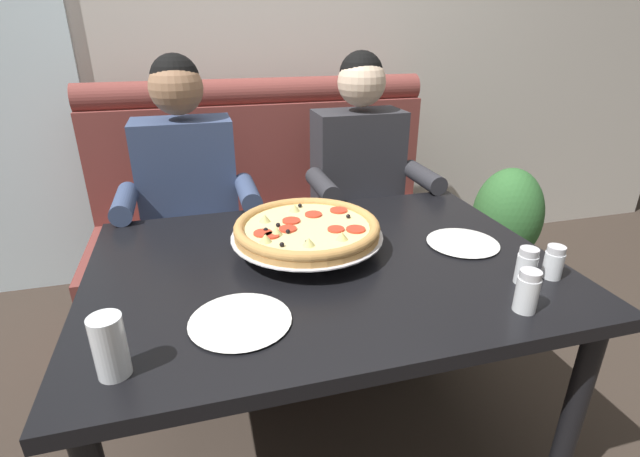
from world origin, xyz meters
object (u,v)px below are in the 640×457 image
(potted_plant, at_px, (506,225))
(diner_left, at_px, (189,200))
(plate_near_right, at_px, (463,241))
(dining_table, at_px, (325,284))
(drinking_glass, at_px, (110,350))
(pizza, at_px, (307,229))
(diner_right, at_px, (365,184))
(shaker_oregano, at_px, (527,294))
(shaker_pepper_flakes, at_px, (526,268))
(patio_chair, at_px, (41,172))
(plate_near_left, at_px, (240,319))
(booth_bench, at_px, (273,233))
(shaker_parmesan, at_px, (553,264))

(potted_plant, bearing_deg, diner_left, -177.81)
(plate_near_right, bearing_deg, dining_table, 179.84)
(plate_near_right, xyz_separation_m, drinking_glass, (-1.01, -0.35, 0.05))
(plate_near_right, bearing_deg, pizza, 170.17)
(diner_right, height_order, shaker_oregano, diner_right)
(shaker_pepper_flakes, distance_m, plate_near_right, 0.26)
(diner_left, bearing_deg, shaker_pepper_flakes, -47.30)
(shaker_pepper_flakes, distance_m, patio_chair, 2.89)
(shaker_oregano, bearing_deg, plate_near_left, 168.89)
(plate_near_left, bearing_deg, shaker_oregano, -11.11)
(dining_table, height_order, diner_left, diner_left)
(shaker_oregano, bearing_deg, booth_bench, 106.91)
(diner_left, distance_m, pizza, 0.71)
(dining_table, xyz_separation_m, plate_near_right, (0.46, -0.00, 0.09))
(pizza, distance_m, drinking_glass, 0.67)
(dining_table, height_order, potted_plant, dining_table)
(pizza, bearing_deg, patio_chair, 123.29)
(shaker_oregano, bearing_deg, diner_left, 126.52)
(shaker_parmesan, relative_size, shaker_oregano, 0.86)
(shaker_parmesan, xyz_separation_m, plate_near_left, (-0.87, 0.01, -0.03))
(dining_table, distance_m, shaker_pepper_flakes, 0.57)
(shaker_pepper_flakes, height_order, potted_plant, shaker_pepper_flakes)
(diner_right, bearing_deg, pizza, -124.72)
(dining_table, bearing_deg, shaker_oregano, -42.93)
(dining_table, bearing_deg, booth_bench, 90.00)
(diner_right, relative_size, drinking_glass, 9.38)
(diner_left, distance_m, drinking_glass, 1.06)
(dining_table, relative_size, shaker_parmesan, 14.37)
(diner_left, xyz_separation_m, plate_near_right, (0.85, -0.69, 0.02))
(shaker_parmesan, height_order, plate_near_left, shaker_parmesan)
(dining_table, bearing_deg, pizza, 112.09)
(shaker_pepper_flakes, bearing_deg, dining_table, 152.06)
(shaker_parmesan, xyz_separation_m, potted_plant, (0.64, 1.01, -0.37))
(dining_table, xyz_separation_m, patio_chair, (-1.29, 2.00, -0.12))
(patio_chair, bearing_deg, dining_table, -57.14)
(diner_right, bearing_deg, shaker_oregano, -88.90)
(shaker_oregano, xyz_separation_m, plate_near_right, (0.06, 0.38, -0.04))
(plate_near_left, height_order, patio_chair, patio_chair)
(booth_bench, bearing_deg, shaker_parmesan, -64.16)
(plate_near_left, height_order, drinking_glass, drinking_glass)
(pizza, bearing_deg, diner_left, 120.08)
(shaker_oregano, bearing_deg, potted_plant, 54.06)
(potted_plant, bearing_deg, pizza, -152.08)
(diner_right, xyz_separation_m, potted_plant, (0.84, 0.06, -0.32))
(shaker_oregano, relative_size, patio_chair, 0.13)
(pizza, relative_size, plate_near_right, 2.03)
(dining_table, bearing_deg, potted_plant, 31.56)
(diner_right, bearing_deg, patio_chair, 142.07)
(diner_right, xyz_separation_m, plate_near_left, (-0.67, -0.93, 0.02))
(dining_table, relative_size, plate_near_right, 5.95)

